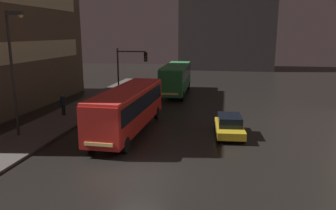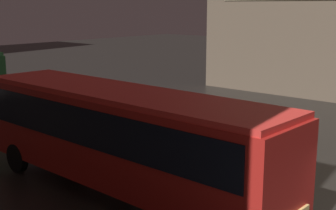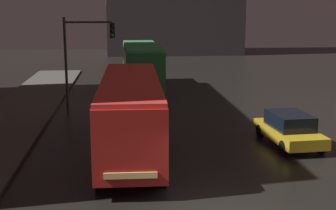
% 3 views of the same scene
% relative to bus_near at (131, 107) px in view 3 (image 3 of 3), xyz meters
% --- Properties ---
extents(bus_near, '(2.71, 11.17, 3.22)m').
position_rel_bus_near_xyz_m(bus_near, '(0.00, 0.00, 0.00)').
color(bus_near, '#AD1E19').
rests_on(bus_near, ground).
extents(bus_far, '(2.79, 10.32, 3.45)m').
position_rel_bus_near_xyz_m(bus_far, '(1.12, 15.65, 0.14)').
color(bus_far, '#236B38').
rests_on(bus_far, ground).
extents(car_taxi, '(2.15, 4.34, 1.48)m').
position_rel_bus_near_xyz_m(car_taxi, '(7.17, 0.35, -1.23)').
color(car_taxi, gold).
rests_on(car_taxi, ground).
extents(traffic_light_main, '(3.06, 0.35, 5.61)m').
position_rel_bus_near_xyz_m(traffic_light_main, '(-2.63, 9.02, 1.82)').
color(traffic_light_main, '#2D2D2D').
rests_on(traffic_light_main, ground).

